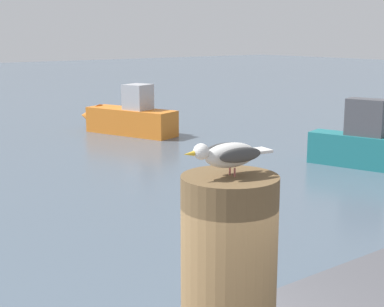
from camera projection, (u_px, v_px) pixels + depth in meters
mooring_post at (229, 278)px, 2.40m from camera, size 0.40×0.40×0.87m
seagull at (229, 154)px, 2.28m from camera, size 0.39×0.17×0.14m
boat_orange at (125, 117)px, 18.53m from camera, size 2.04×3.79×1.60m
boat_teal at (375, 146)px, 13.68m from camera, size 1.57×3.38×1.65m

